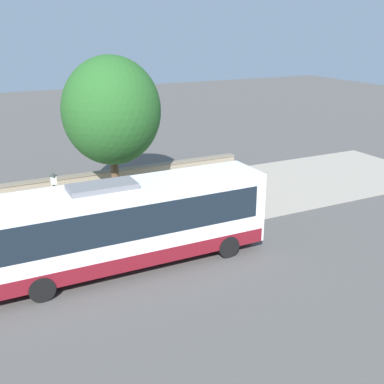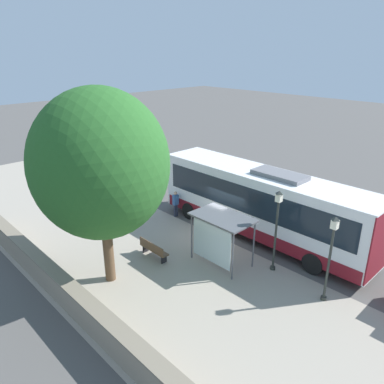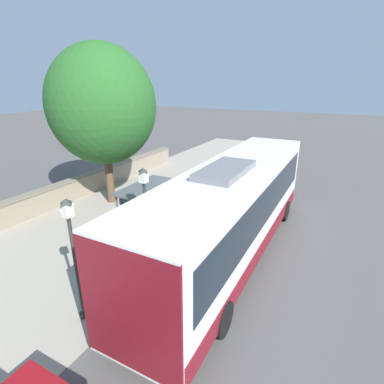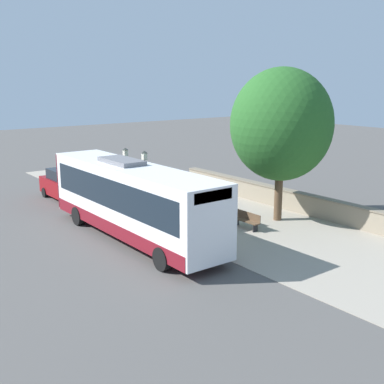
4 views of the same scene
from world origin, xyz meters
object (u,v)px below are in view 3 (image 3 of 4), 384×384
(pedestrian, at_px, (237,188))
(street_lamp_far, at_px, (74,251))
(bench, at_px, (148,201))
(bus_shelter, at_px, (148,195))
(shade_tree, at_px, (102,106))
(street_lamp_near, at_px, (146,213))
(bus, at_px, (233,209))

(pedestrian, relative_size, street_lamp_far, 0.43)
(bench, bearing_deg, street_lamp_far, -68.17)
(bus_shelter, xyz_separation_m, street_lamp_far, (1.01, -4.78, 0.21))
(bus_shelter, height_order, shade_tree, shade_tree)
(shade_tree, bearing_deg, pedestrian, 24.49)
(pedestrian, relative_size, street_lamp_near, 0.42)
(bus_shelter, bearing_deg, bench, 127.04)
(pedestrian, xyz_separation_m, street_lamp_far, (-1.03, -10.17, 1.28))
(bench, xyz_separation_m, shade_tree, (-2.48, -0.10, 4.81))
(bus, height_order, street_lamp_near, street_lamp_near)
(bench, relative_size, street_lamp_far, 0.48)
(bus, xyz_separation_m, pedestrian, (-1.57, 5.09, -1.04))
(bus_shelter, bearing_deg, street_lamp_near, -56.02)
(bench, distance_m, street_lamp_far, 8.09)
(bus_shelter, distance_m, pedestrian, 5.86)
(street_lamp_far, bearing_deg, bus_shelter, 101.96)
(bench, xyz_separation_m, street_lamp_far, (2.94, -7.33, 1.75))
(street_lamp_far, bearing_deg, bench, 111.83)
(bench, bearing_deg, pedestrian, 35.60)
(bench, relative_size, street_lamp_near, 0.46)
(bench, distance_m, street_lamp_near, 5.97)
(street_lamp_far, relative_size, shade_tree, 0.45)
(bench, height_order, shade_tree, shade_tree)
(bench, bearing_deg, shade_tree, -177.75)
(bus, bearing_deg, pedestrian, 107.19)
(street_lamp_near, bearing_deg, shade_tree, 142.09)
(street_lamp_far, bearing_deg, pedestrian, 84.22)
(bus, height_order, pedestrian, bus)
(bus, relative_size, bus_shelter, 4.30)
(bus_shelter, xyz_separation_m, pedestrian, (2.04, 5.39, -1.07))
(pedestrian, height_order, shade_tree, shade_tree)
(bench, bearing_deg, bus, -22.06)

